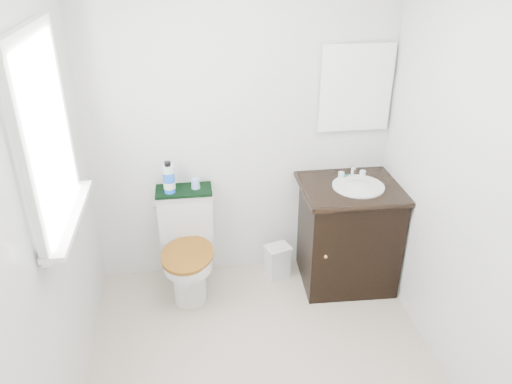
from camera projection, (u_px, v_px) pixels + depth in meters
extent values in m
plane|color=#A79A87|center=(266.00, 378.00, 3.05)|extent=(2.40, 2.40, 0.00)
plane|color=silver|center=(241.00, 126.00, 3.55)|extent=(2.40, 0.00, 2.40)
plane|color=silver|center=(39.00, 222.00, 2.36)|extent=(0.00, 2.40, 2.40)
plane|color=silver|center=(473.00, 193.00, 2.63)|extent=(0.00, 2.40, 2.40)
cube|color=white|center=(44.00, 134.00, 2.42)|extent=(0.02, 0.70, 0.90)
cube|color=silver|center=(356.00, 88.00, 3.52)|extent=(0.50, 0.02, 0.60)
cylinder|color=silver|center=(189.00, 278.00, 3.63)|extent=(0.24, 0.24, 0.38)
cube|color=silver|center=(189.00, 259.00, 3.85)|extent=(0.24, 0.28, 0.38)
cube|color=silver|center=(186.00, 216.00, 3.70)|extent=(0.39, 0.18, 0.36)
cube|color=silver|center=(184.00, 193.00, 3.61)|extent=(0.41, 0.20, 0.03)
cylinder|color=silver|center=(188.00, 260.00, 3.51)|extent=(0.36, 0.36, 0.08)
cylinder|color=brown|center=(187.00, 255.00, 3.48)|extent=(0.43, 0.43, 0.03)
cube|color=black|center=(348.00, 236.00, 3.76)|extent=(0.68, 0.59, 0.78)
cube|color=black|center=(353.00, 188.00, 3.57)|extent=(0.73, 0.63, 0.04)
cylinder|color=silver|center=(358.00, 186.00, 3.54)|extent=(0.37, 0.37, 0.01)
ellipsoid|color=silver|center=(358.00, 193.00, 3.56)|extent=(0.32, 0.32, 0.16)
cylinder|color=silver|center=(352.00, 172.00, 3.65)|extent=(0.02, 0.02, 0.10)
cube|color=silver|center=(278.00, 263.00, 3.91)|extent=(0.20, 0.18, 0.24)
cube|color=silver|center=(278.00, 248.00, 3.85)|extent=(0.22, 0.20, 0.03)
cube|color=black|center=(184.00, 190.00, 3.60)|extent=(0.40, 0.22, 0.02)
cylinder|color=blue|center=(169.00, 182.00, 3.52)|extent=(0.08, 0.08, 0.15)
cylinder|color=silver|center=(168.00, 169.00, 3.47)|extent=(0.08, 0.08, 0.05)
cylinder|color=black|center=(168.00, 164.00, 3.46)|extent=(0.04, 0.04, 0.03)
cone|color=#89AAE1|center=(195.00, 183.00, 3.59)|extent=(0.06, 0.06, 0.08)
ellipsoid|color=#176A71|center=(345.00, 176.00, 3.68)|extent=(0.08, 0.05, 0.02)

